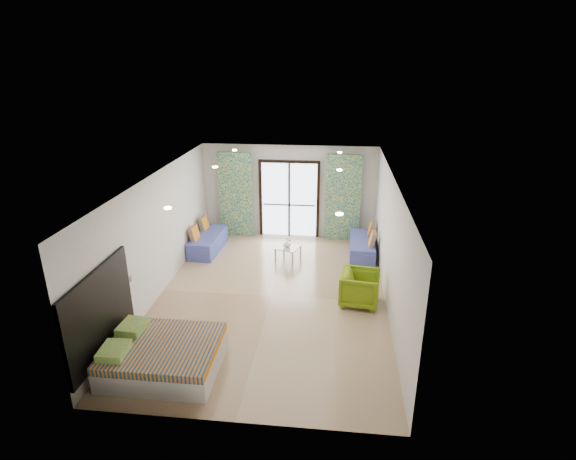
# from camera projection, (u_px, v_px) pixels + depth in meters

# --- Properties ---
(floor) EXTENTS (5.00, 7.50, 0.01)m
(floor) POSITION_uv_depth(u_px,v_px,m) (272.00, 296.00, 10.02)
(floor) COLOR #937657
(floor) RESTS_ON ground
(ceiling) EXTENTS (5.00, 7.50, 0.01)m
(ceiling) POSITION_uv_depth(u_px,v_px,m) (270.00, 178.00, 9.06)
(ceiling) COLOR silver
(ceiling) RESTS_ON ground
(wall_back) EXTENTS (5.00, 0.01, 2.70)m
(wall_back) POSITION_uv_depth(u_px,v_px,m) (289.00, 192.00, 13.02)
(wall_back) COLOR silver
(wall_back) RESTS_ON ground
(wall_front) EXTENTS (5.00, 0.01, 2.70)m
(wall_front) POSITION_uv_depth(u_px,v_px,m) (231.00, 344.00, 6.06)
(wall_front) COLOR silver
(wall_front) RESTS_ON ground
(wall_left) EXTENTS (0.01, 7.50, 2.70)m
(wall_left) POSITION_uv_depth(u_px,v_px,m) (158.00, 235.00, 9.79)
(wall_left) COLOR silver
(wall_left) RESTS_ON ground
(wall_right) EXTENTS (0.01, 7.50, 2.70)m
(wall_right) POSITION_uv_depth(u_px,v_px,m) (390.00, 245.00, 9.29)
(wall_right) COLOR silver
(wall_right) RESTS_ON ground
(balcony_door) EXTENTS (1.76, 0.08, 2.28)m
(balcony_door) POSITION_uv_depth(u_px,v_px,m) (289.00, 195.00, 13.03)
(balcony_door) COLOR black
(balcony_door) RESTS_ON floor
(balcony_rail) EXTENTS (1.52, 0.03, 0.04)m
(balcony_rail) POSITION_uv_depth(u_px,v_px,m) (289.00, 205.00, 13.15)
(balcony_rail) COLOR #595451
(balcony_rail) RESTS_ON balcony_door
(curtain_left) EXTENTS (1.00, 0.10, 2.50)m
(curtain_left) POSITION_uv_depth(u_px,v_px,m) (236.00, 195.00, 13.05)
(curtain_left) COLOR silver
(curtain_left) RESTS_ON floor
(curtain_right) EXTENTS (1.00, 0.10, 2.50)m
(curtain_right) POSITION_uv_depth(u_px,v_px,m) (343.00, 198.00, 12.74)
(curtain_right) COLOR silver
(curtain_right) RESTS_ON floor
(downlight_a) EXTENTS (0.12, 0.12, 0.02)m
(downlight_a) POSITION_uv_depth(u_px,v_px,m) (168.00, 208.00, 7.35)
(downlight_a) COLOR #FFE0B2
(downlight_a) RESTS_ON ceiling
(downlight_b) EXTENTS (0.12, 0.12, 0.02)m
(downlight_b) POSITION_uv_depth(u_px,v_px,m) (339.00, 214.00, 7.07)
(downlight_b) COLOR #FFE0B2
(downlight_b) RESTS_ON ceiling
(downlight_c) EXTENTS (0.12, 0.12, 0.02)m
(downlight_c) POSITION_uv_depth(u_px,v_px,m) (215.00, 167.00, 10.14)
(downlight_c) COLOR #FFE0B2
(downlight_c) RESTS_ON ceiling
(downlight_d) EXTENTS (0.12, 0.12, 0.02)m
(downlight_d) POSITION_uv_depth(u_px,v_px,m) (340.00, 170.00, 9.86)
(downlight_d) COLOR #FFE0B2
(downlight_d) RESTS_ON ceiling
(downlight_e) EXTENTS (0.12, 0.12, 0.02)m
(downlight_e) POSITION_uv_depth(u_px,v_px,m) (234.00, 150.00, 12.00)
(downlight_e) COLOR #FFE0B2
(downlight_e) RESTS_ON ceiling
(downlight_f) EXTENTS (0.12, 0.12, 0.02)m
(downlight_f) POSITION_uv_depth(u_px,v_px,m) (340.00, 152.00, 11.72)
(downlight_f) COLOR #FFE0B2
(downlight_f) RESTS_ON ceiling
(headboard) EXTENTS (0.06, 2.10, 1.50)m
(headboard) POSITION_uv_depth(u_px,v_px,m) (100.00, 312.00, 7.39)
(headboard) COLOR black
(headboard) RESTS_ON floor
(switch_plate) EXTENTS (0.02, 0.10, 0.10)m
(switch_plate) POSITION_uv_depth(u_px,v_px,m) (132.00, 278.00, 8.55)
(switch_plate) COLOR silver
(switch_plate) RESTS_ON wall_left
(bed) EXTENTS (1.85, 1.51, 0.64)m
(bed) POSITION_uv_depth(u_px,v_px,m) (162.00, 356.00, 7.57)
(bed) COLOR silver
(bed) RESTS_ON floor
(daybed_left) EXTENTS (0.73, 1.71, 0.83)m
(daybed_left) POSITION_uv_depth(u_px,v_px,m) (208.00, 241.00, 12.34)
(daybed_left) COLOR #454FA6
(daybed_left) RESTS_ON floor
(daybed_right) EXTENTS (0.70, 1.69, 0.83)m
(daybed_right) POSITION_uv_depth(u_px,v_px,m) (363.00, 246.00, 12.01)
(daybed_right) COLOR #454FA6
(daybed_right) RESTS_ON floor
(coffee_table) EXTENTS (0.72, 0.72, 0.65)m
(coffee_table) POSITION_uv_depth(u_px,v_px,m) (288.00, 248.00, 11.71)
(coffee_table) COLOR silver
(coffee_table) RESTS_ON floor
(vase) EXTENTS (0.23, 0.23, 0.18)m
(vase) POSITION_uv_depth(u_px,v_px,m) (287.00, 244.00, 11.63)
(vase) COLOR white
(vase) RESTS_ON coffee_table
(armchair) EXTENTS (0.84, 0.88, 0.81)m
(armchair) POSITION_uv_depth(u_px,v_px,m) (360.00, 286.00, 9.59)
(armchair) COLOR olive
(armchair) RESTS_ON floor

